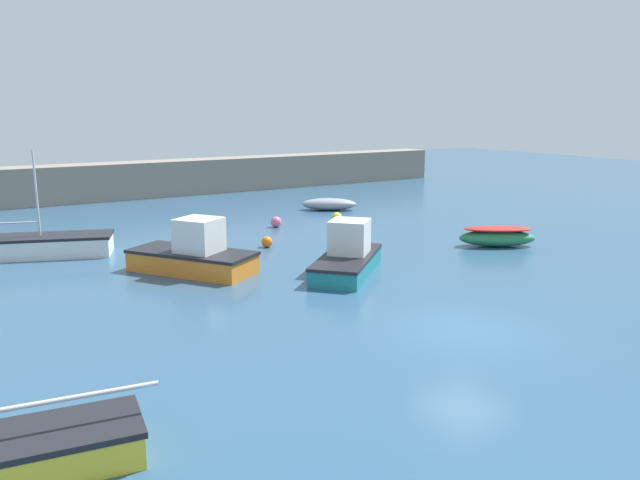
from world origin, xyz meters
The scene contains 10 objects.
ground_plane centered at (0.00, 0.00, -0.10)m, with size 120.00×120.00×0.20m, color #2D5170.
harbor_breakwater centered at (0.00, 31.79, 1.25)m, with size 50.76×2.45×2.49m, color gray.
cabin_cruiser_white centered at (0.71, 7.01, 0.66)m, with size 4.80×4.61×2.01m.
sailboat_short_mast centered at (-8.84, 16.17, 0.46)m, with size 6.09×3.78×4.51m.
motorboat_with_cabin centered at (-4.26, 10.19, 0.70)m, with size 4.40×5.24×2.13m.
open_tender_yellow centered at (8.23, 19.95, 0.37)m, with size 3.51×2.98×0.74m.
rowboat_with_red_cover centered at (9.15, 7.20, 0.46)m, with size 3.58×2.88×0.92m.
mooring_buoy_pink centered at (2.78, 16.70, 0.28)m, with size 0.57×0.57×0.57m, color #EA668C.
mooring_buoy_yellow centered at (6.24, 16.07, 0.29)m, with size 0.58×0.58×0.58m, color yellow.
mooring_buoy_orange centered at (0.13, 12.62, 0.25)m, with size 0.50×0.50×0.50m, color orange.
Camera 1 is at (-12.54, -12.11, 6.23)m, focal length 35.00 mm.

